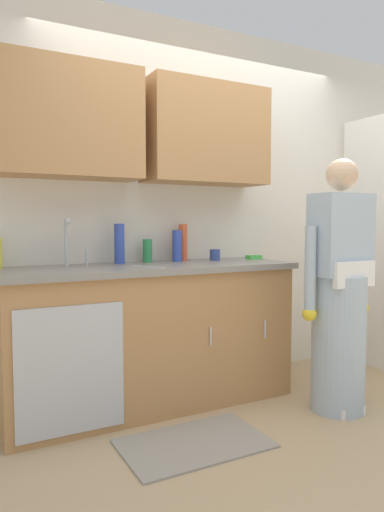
# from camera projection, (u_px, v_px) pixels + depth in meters

# --- Properties ---
(ground_plane) EXTENTS (9.00, 9.00, 0.00)m
(ground_plane) POSITION_uv_depth(u_px,v_px,m) (282.00, 427.00, 2.78)
(ground_plane) COLOR tan
(kitchen_wall_with_uppers) EXTENTS (4.80, 0.44, 2.70)m
(kitchen_wall_with_uppers) POSITION_uv_depth(u_px,v_px,m) (185.00, 188.00, 3.49)
(kitchen_wall_with_uppers) COLOR silver
(kitchen_wall_with_uppers) RESTS_ON ground
(counter_cabinet) EXTENTS (1.90, 0.62, 0.90)m
(counter_cabinet) POSITION_uv_depth(u_px,v_px,m) (150.00, 338.00, 3.11)
(counter_cabinet) COLOR #B27F4C
(counter_cabinet) RESTS_ON ground
(countertop) EXTENTS (1.96, 0.66, 0.04)m
(countertop) POSITION_uv_depth(u_px,v_px,m) (150.00, 268.00, 3.08)
(countertop) COLOR gray
(countertop) RESTS_ON counter_cabinet
(sink) EXTENTS (0.50, 0.36, 0.35)m
(sink) POSITION_uv_depth(u_px,v_px,m) (78.00, 270.00, 2.86)
(sink) COLOR #B7BABF
(sink) RESTS_ON counter_cabinet
(person_at_sink) EXTENTS (0.55, 0.34, 1.62)m
(person_at_sink) POSITION_uv_depth(u_px,v_px,m) (339.00, 305.00, 2.99)
(person_at_sink) COLOR white
(person_at_sink) RESTS_ON ground
(floor_mat) EXTENTS (0.80, 0.50, 0.01)m
(floor_mat) POSITION_uv_depth(u_px,v_px,m) (194.00, 443.00, 2.56)
(floor_mat) COLOR gray
(floor_mat) RESTS_ON ground
(bottle_water_short) EXTENTS (0.07, 0.07, 0.27)m
(bottle_water_short) POSITION_uv_depth(u_px,v_px,m) (119.00, 244.00, 3.15)
(bottle_water_short) COLOR #334CB2
(bottle_water_short) RESTS_ON countertop
(bottle_water_tall) EXTENTS (0.07, 0.07, 0.22)m
(bottle_water_tall) POSITION_uv_depth(u_px,v_px,m) (177.00, 246.00, 3.33)
(bottle_water_tall) COLOR #334CB2
(bottle_water_tall) RESTS_ON countertop
(bottle_soap) EXTENTS (0.06, 0.06, 0.27)m
(bottle_soap) POSITION_uv_depth(u_px,v_px,m) (183.00, 242.00, 3.42)
(bottle_soap) COLOR #E05933
(bottle_soap) RESTS_ON countertop
(bottle_cleaner_spray) EXTENTS (0.07, 0.07, 0.16)m
(bottle_cleaner_spray) POSITION_uv_depth(u_px,v_px,m) (147.00, 251.00, 3.28)
(bottle_cleaner_spray) COLOR #2D8C4C
(bottle_cleaner_spray) RESTS_ON countertop
(cup_by_sink) EXTENTS (0.08, 0.08, 0.08)m
(cup_by_sink) POSITION_uv_depth(u_px,v_px,m) (215.00, 255.00, 3.43)
(cup_by_sink) COLOR #33478C
(cup_by_sink) RESTS_ON countertop
(knife_on_counter) EXTENTS (0.14, 0.22, 0.01)m
(knife_on_counter) POSITION_uv_depth(u_px,v_px,m) (148.00, 267.00, 2.91)
(knife_on_counter) COLOR silver
(knife_on_counter) RESTS_ON countertop
(sponge) EXTENTS (0.11, 0.07, 0.03)m
(sponge) POSITION_uv_depth(u_px,v_px,m) (254.00, 257.00, 3.56)
(sponge) COLOR #4CBF4C
(sponge) RESTS_ON countertop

